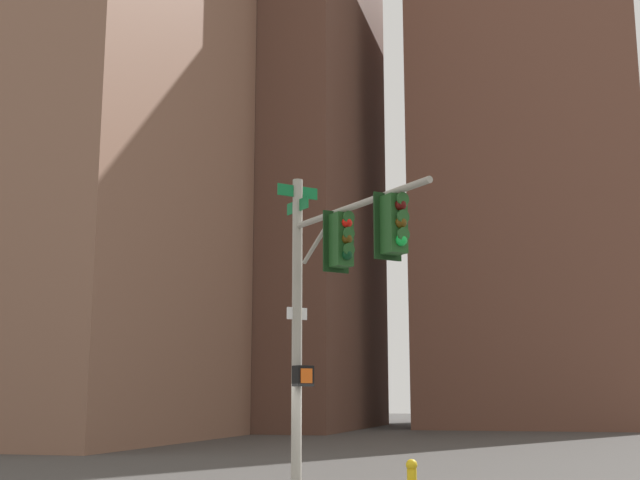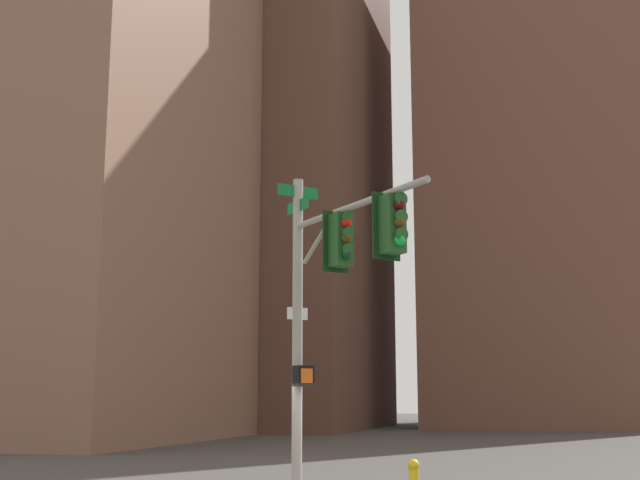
% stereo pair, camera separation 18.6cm
% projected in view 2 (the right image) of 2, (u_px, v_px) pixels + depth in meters
% --- Properties ---
extents(signal_pole_assembly, '(3.43, 3.47, 6.64)m').
position_uv_depth(signal_pole_assembly, '(332.00, 281.00, 15.63)').
color(signal_pole_assembly, '#9E998C').
rests_on(signal_pole_assembly, ground_plane).
extents(fire_hydrant, '(0.34, 0.26, 0.87)m').
position_uv_depth(fire_hydrant, '(414.00, 477.00, 18.73)').
color(fire_hydrant, gold).
rests_on(fire_hydrant, ground_plane).
extents(building_brick_midblock, '(21.08, 18.17, 46.55)m').
position_uv_depth(building_brick_midblock, '(255.00, 127.00, 66.17)').
color(building_brick_midblock, brown).
rests_on(building_brick_midblock, ground_plane).
extents(building_glass_tower, '(29.52, 31.05, 75.67)m').
position_uv_depth(building_glass_tower, '(146.00, 4.00, 76.91)').
color(building_glass_tower, '#7A99B2').
rests_on(building_glass_tower, ground_plane).
extents(building_brick_farside, '(22.14, 16.39, 39.29)m').
position_uv_depth(building_brick_farside, '(532.00, 184.00, 69.36)').
color(building_brick_farside, brown).
rests_on(building_brick_farside, ground_plane).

